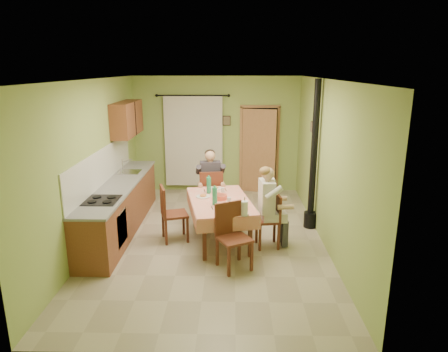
{
  "coord_description": "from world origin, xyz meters",
  "views": [
    {
      "loc": [
        0.4,
        -6.64,
        2.99
      ],
      "look_at": [
        0.25,
        0.1,
        1.15
      ],
      "focal_mm": 32.0,
      "sensor_mm": 36.0,
      "label": 1
    }
  ],
  "objects_px": {
    "chair_far": "(211,205)",
    "stove_flue": "(313,176)",
    "chair_right": "(268,231)",
    "man_far": "(210,177)",
    "dining_table": "(220,220)",
    "chair_left": "(174,224)",
    "man_right": "(269,198)",
    "chair_near": "(234,250)"
  },
  "relations": [
    {
      "from": "chair_far",
      "to": "stove_flue",
      "type": "xyz_separation_m",
      "value": [
        1.94,
        -0.43,
        0.73
      ]
    },
    {
      "from": "chair_right",
      "to": "man_far",
      "type": "relative_size",
      "value": 0.67
    },
    {
      "from": "chair_far",
      "to": "man_far",
      "type": "distance_m",
      "value": 0.59
    },
    {
      "from": "dining_table",
      "to": "stove_flue",
      "type": "distance_m",
      "value": 1.95
    },
    {
      "from": "chair_left",
      "to": "stove_flue",
      "type": "xyz_separation_m",
      "value": [
        2.54,
        0.64,
        0.73
      ]
    },
    {
      "from": "stove_flue",
      "to": "chair_far",
      "type": "bearing_deg",
      "value": 167.54
    },
    {
      "from": "chair_far",
      "to": "man_right",
      "type": "height_order",
      "value": "man_right"
    },
    {
      "from": "chair_left",
      "to": "man_right",
      "type": "bearing_deg",
      "value": 64.02
    },
    {
      "from": "dining_table",
      "to": "chair_far",
      "type": "bearing_deg",
      "value": 90.37
    },
    {
      "from": "man_far",
      "to": "stove_flue",
      "type": "height_order",
      "value": "stove_flue"
    },
    {
      "from": "chair_near",
      "to": "man_far",
      "type": "bearing_deg",
      "value": -105.67
    },
    {
      "from": "chair_near",
      "to": "chair_right",
      "type": "xyz_separation_m",
      "value": [
        0.59,
        0.78,
        -0.0
      ]
    },
    {
      "from": "man_far",
      "to": "dining_table",
      "type": "bearing_deg",
      "value": -86.25
    },
    {
      "from": "chair_left",
      "to": "man_right",
      "type": "relative_size",
      "value": 0.72
    },
    {
      "from": "chair_near",
      "to": "man_far",
      "type": "distance_m",
      "value": 2.23
    },
    {
      "from": "chair_right",
      "to": "man_right",
      "type": "relative_size",
      "value": 0.67
    },
    {
      "from": "chair_left",
      "to": "man_right",
      "type": "distance_m",
      "value": 1.76
    },
    {
      "from": "chair_left",
      "to": "chair_right",
      "type": "bearing_deg",
      "value": 64.14
    },
    {
      "from": "chair_right",
      "to": "stove_flue",
      "type": "height_order",
      "value": "stove_flue"
    },
    {
      "from": "chair_right",
      "to": "stove_flue",
      "type": "xyz_separation_m",
      "value": [
        0.88,
        0.88,
        0.74
      ]
    },
    {
      "from": "dining_table",
      "to": "chair_right",
      "type": "height_order",
      "value": "chair_right"
    },
    {
      "from": "chair_far",
      "to": "chair_near",
      "type": "distance_m",
      "value": 2.13
    },
    {
      "from": "chair_left",
      "to": "man_far",
      "type": "bearing_deg",
      "value": 133.67
    },
    {
      "from": "chair_right",
      "to": "man_far",
      "type": "xyz_separation_m",
      "value": [
        -1.06,
        1.32,
        0.59
      ]
    },
    {
      "from": "chair_left",
      "to": "man_right",
      "type": "height_order",
      "value": "man_right"
    },
    {
      "from": "dining_table",
      "to": "chair_far",
      "type": "distance_m",
      "value": 1.11
    },
    {
      "from": "chair_near",
      "to": "man_right",
      "type": "height_order",
      "value": "man_right"
    },
    {
      "from": "man_far",
      "to": "man_right",
      "type": "height_order",
      "value": "same"
    },
    {
      "from": "dining_table",
      "to": "chair_right",
      "type": "bearing_deg",
      "value": -26.39
    },
    {
      "from": "man_right",
      "to": "stove_flue",
      "type": "distance_m",
      "value": 1.26
    },
    {
      "from": "chair_right",
      "to": "dining_table",
      "type": "bearing_deg",
      "value": 67.92
    },
    {
      "from": "chair_far",
      "to": "stove_flue",
      "type": "relative_size",
      "value": 0.37
    },
    {
      "from": "chair_near",
      "to": "stove_flue",
      "type": "relative_size",
      "value": 0.36
    },
    {
      "from": "dining_table",
      "to": "chair_right",
      "type": "xyz_separation_m",
      "value": [
        0.83,
        -0.22,
        -0.09
      ]
    },
    {
      "from": "man_far",
      "to": "chair_right",
      "type": "bearing_deg",
      "value": -59.28
    },
    {
      "from": "dining_table",
      "to": "chair_right",
      "type": "distance_m",
      "value": 0.87
    },
    {
      "from": "chair_far",
      "to": "chair_right",
      "type": "xyz_separation_m",
      "value": [
        1.06,
        -1.31,
        -0.0
      ]
    },
    {
      "from": "man_far",
      "to": "stove_flue",
      "type": "distance_m",
      "value": 2.0
    },
    {
      "from": "dining_table",
      "to": "man_far",
      "type": "height_order",
      "value": "man_far"
    },
    {
      "from": "chair_near",
      "to": "chair_right",
      "type": "bearing_deg",
      "value": -155.62
    },
    {
      "from": "dining_table",
      "to": "chair_near",
      "type": "relative_size",
      "value": 1.84
    },
    {
      "from": "chair_right",
      "to": "chair_left",
      "type": "xyz_separation_m",
      "value": [
        -1.65,
        0.24,
        0.0
      ]
    }
  ]
}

